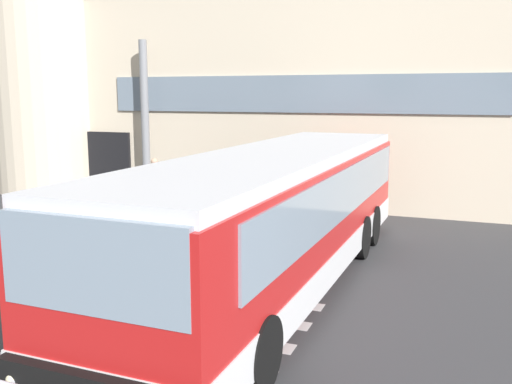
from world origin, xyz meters
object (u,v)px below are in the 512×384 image
bus_main_foreground (277,220)px  passenger_near_column (155,180)px  entry_support_column (145,122)px  passenger_by_doorway (184,183)px  passenger_at_curb_edge (196,182)px

bus_main_foreground → passenger_near_column: bearing=136.4°
entry_support_column → passenger_by_doorway: bearing=-28.0°
entry_support_column → bus_main_foreground: entry_support_column is taller
entry_support_column → bus_main_foreground: 10.11m
entry_support_column → passenger_by_doorway: 3.02m
bus_main_foreground → passenger_by_doorway: size_ratio=7.16×
passenger_near_column → passenger_by_doorway: bearing=-13.5°
passenger_near_column → passenger_at_curb_edge: bearing=-3.9°
entry_support_column → passenger_near_column: size_ratio=3.36×
passenger_at_curb_edge → bus_main_foreground: bearing=-51.2°
entry_support_column → passenger_at_curb_edge: size_ratio=3.36×
passenger_near_column → passenger_by_doorway: same height
passenger_near_column → entry_support_column: bearing=135.0°
bus_main_foreground → passenger_at_curb_edge: (-4.82, 6.01, -0.37)m
entry_support_column → passenger_at_curb_edge: entry_support_column is taller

